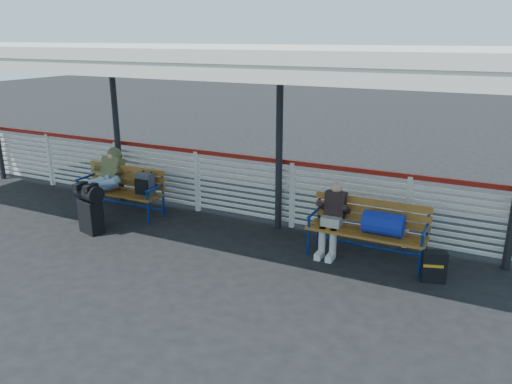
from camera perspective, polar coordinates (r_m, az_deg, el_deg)
The scene contains 9 objects.
ground at distance 8.54m, azimuth -13.57°, elevation -5.87°, with size 60.00×60.00×0.00m, color black.
fence at distance 9.76m, azimuth -6.74°, elevation 1.55°, with size 12.08×0.08×1.24m.
canopy at distance 8.56m, azimuth -11.23°, elevation 15.31°, with size 12.60×3.60×3.16m.
luggage_stack at distance 9.12m, azimuth -18.45°, elevation -1.56°, with size 0.59×0.42×0.89m.
bench_left at distance 9.82m, azimuth -14.42°, elevation 0.76°, with size 1.80×0.56×0.92m.
bench_right at distance 7.74m, azimuth 13.52°, elevation -3.58°, with size 1.80×0.56×0.92m.
traveler_man at distance 9.75m, azimuth -17.23°, elevation 1.27°, with size 0.93×1.64×0.77m.
companion_person at distance 7.90m, azimuth 8.73°, elevation -2.86°, with size 0.32×0.66×1.15m.
suitcase_side at distance 7.48m, azimuth 19.69°, elevation -8.02°, with size 0.36×0.28×0.45m.
Camera 1 is at (5.19, -5.93, 3.30)m, focal length 35.00 mm.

